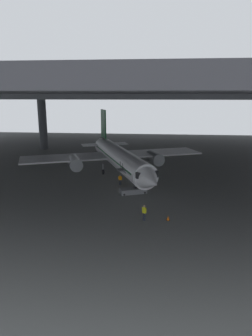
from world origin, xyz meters
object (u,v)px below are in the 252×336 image
at_px(airplane_main, 119,157).
at_px(boarding_stairs, 133,188).
at_px(crew_worker_near_nose, 144,212).
at_px(crew_worker_by_stairs, 120,179).
at_px(traffic_cone_orange, 168,218).

bearing_deg(airplane_main, boarding_stairs, -70.67).
distance_m(airplane_main, boarding_stairs, 9.41).
xyz_separation_m(airplane_main, crew_worker_near_nose, (4.98, -17.63, -2.23)).
height_order(airplane_main, crew_worker_near_nose, airplane_main).
height_order(airplane_main, boarding_stairs, airplane_main).
height_order(crew_worker_near_nose, crew_worker_by_stairs, crew_worker_near_nose).
distance_m(airplane_main, traffic_cone_orange, 19.09).
xyz_separation_m(boarding_stairs, crew_worker_by_stairs, (-2.14, 3.56, 0.21)).
relative_size(boarding_stairs, crew_worker_by_stairs, 2.73).
distance_m(crew_worker_near_nose, crew_worker_by_stairs, 13.30).
bearing_deg(traffic_cone_orange, crew_worker_near_nose, -172.41).
distance_m(crew_worker_by_stairs, traffic_cone_orange, 14.01).
bearing_deg(crew_worker_by_stairs, crew_worker_near_nose, -71.93).
relative_size(airplane_main, crew_worker_by_stairs, 19.18).
bearing_deg(crew_worker_near_nose, traffic_cone_orange, 7.59).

